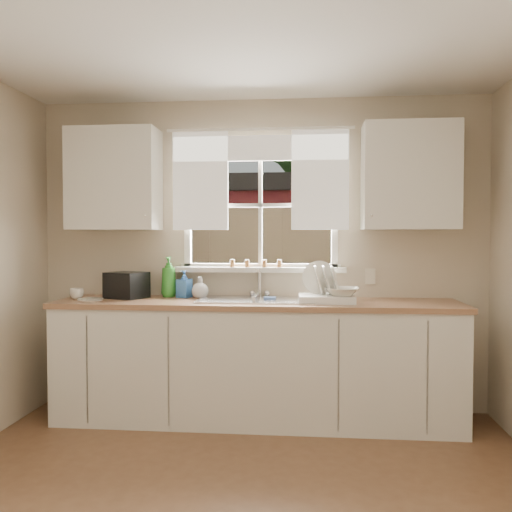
# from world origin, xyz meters

# --- Properties ---
(room_walls) EXTENTS (3.62, 4.02, 2.50)m
(room_walls) POSITION_xyz_m (0.00, -0.07, 1.24)
(room_walls) COLOR beige
(room_walls) RESTS_ON ground
(window) EXTENTS (1.38, 0.16, 1.06)m
(window) POSITION_xyz_m (0.00, 2.00, 1.49)
(window) COLOR white
(window) RESTS_ON room_walls
(curtains) EXTENTS (1.50, 0.03, 0.81)m
(curtains) POSITION_xyz_m (0.00, 1.95, 1.93)
(curtains) COLOR white
(curtains) RESTS_ON room_walls
(base_cabinets) EXTENTS (3.00, 0.62, 0.87)m
(base_cabinets) POSITION_xyz_m (0.00, 1.68, 0.43)
(base_cabinets) COLOR white
(base_cabinets) RESTS_ON ground
(countertop) EXTENTS (3.04, 0.65, 0.04)m
(countertop) POSITION_xyz_m (0.00, 1.68, 0.89)
(countertop) COLOR #9A6D4D
(countertop) RESTS_ON base_cabinets
(upper_cabinet_left) EXTENTS (0.70, 0.33, 0.80)m
(upper_cabinet_left) POSITION_xyz_m (-1.15, 1.82, 1.85)
(upper_cabinet_left) COLOR white
(upper_cabinet_left) RESTS_ON room_walls
(upper_cabinet_right) EXTENTS (0.70, 0.33, 0.80)m
(upper_cabinet_right) POSITION_xyz_m (1.15, 1.82, 1.85)
(upper_cabinet_right) COLOR white
(upper_cabinet_right) RESTS_ON room_walls
(wall_outlet) EXTENTS (0.08, 0.01, 0.12)m
(wall_outlet) POSITION_xyz_m (0.88, 1.99, 1.08)
(wall_outlet) COLOR beige
(wall_outlet) RESTS_ON room_walls
(sill_jars) EXTENTS (0.42, 0.04, 0.06)m
(sill_jars) POSITION_xyz_m (-0.03, 1.94, 1.18)
(sill_jars) COLOR brown
(sill_jars) RESTS_ON window
(backyard) EXTENTS (20.00, 10.00, 6.13)m
(backyard) POSITION_xyz_m (0.58, 8.42, 3.46)
(backyard) COLOR #335421
(backyard) RESTS_ON ground
(sink) EXTENTS (0.88, 0.52, 0.40)m
(sink) POSITION_xyz_m (0.00, 1.71, 0.84)
(sink) COLOR #B7B7BC
(sink) RESTS_ON countertop
(dish_rack) EXTENTS (0.41, 0.32, 0.30)m
(dish_rack) POSITION_xyz_m (0.52, 1.65, 0.98)
(dish_rack) COLOR white
(dish_rack) RESTS_ON countertop
(bowl) EXTENTS (0.27, 0.27, 0.06)m
(bowl) POSITION_xyz_m (0.64, 1.60, 0.99)
(bowl) COLOR silver
(bowl) RESTS_ON dish_rack
(soap_bottle_a) EXTENTS (0.14, 0.14, 0.32)m
(soap_bottle_a) POSITION_xyz_m (-0.73, 1.89, 1.07)
(soap_bottle_a) COLOR green
(soap_bottle_a) RESTS_ON countertop
(soap_bottle_b) EXTENTS (0.13, 0.13, 0.22)m
(soap_bottle_b) POSITION_xyz_m (-0.59, 1.85, 1.02)
(soap_bottle_b) COLOR #326CBF
(soap_bottle_b) RESTS_ON countertop
(soap_bottle_c) EXTENTS (0.15, 0.15, 0.17)m
(soap_bottle_c) POSITION_xyz_m (-0.46, 1.82, 0.99)
(soap_bottle_c) COLOR beige
(soap_bottle_c) RESTS_ON countertop
(saucer) EXTENTS (0.19, 0.19, 0.01)m
(saucer) POSITION_xyz_m (-1.27, 1.61, 0.92)
(saucer) COLOR silver
(saucer) RESTS_ON countertop
(cup) EXTENTS (0.13, 0.13, 0.09)m
(cup) POSITION_xyz_m (-1.40, 1.66, 0.95)
(cup) COLOR white
(cup) RESTS_ON countertop
(black_appliance) EXTENTS (0.35, 0.33, 0.21)m
(black_appliance) POSITION_xyz_m (-1.04, 1.77, 1.01)
(black_appliance) COLOR black
(black_appliance) RESTS_ON countertop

